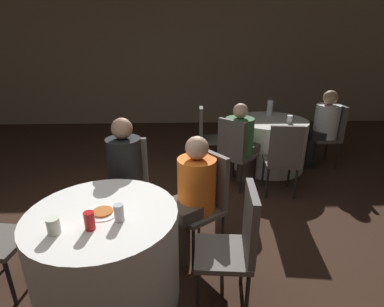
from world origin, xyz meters
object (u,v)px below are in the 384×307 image
(table_near, at_px, (107,256))
(chair_near_northeast, at_px, (205,195))
(table_far, at_px, (269,143))
(chair_far_west, at_px, (206,132))
(chair_far_south, at_px, (283,155))
(soda_can_silver, at_px, (119,213))
(chair_far_southwest, at_px, (234,148))
(soda_can_red, at_px, (89,221))
(pizza_plate_near, at_px, (103,212))
(chair_far_east, at_px, (331,130))
(person_green_jacket, at_px, (241,144))
(person_white_shirt, at_px, (321,128))
(bottle_far, at_px, (270,108))
(person_black_shirt, at_px, (125,180))
(chair_near_north, at_px, (128,177))
(chair_near_east, at_px, (237,239))
(person_orange_shirt, at_px, (190,199))

(table_near, height_order, chair_near_northeast, chair_near_northeast)
(table_far, xyz_separation_m, chair_far_west, (-0.96, 0.04, 0.19))
(chair_far_south, height_order, soda_can_silver, chair_far_south)
(table_near, bearing_deg, chair_far_south, 39.92)
(table_far, xyz_separation_m, chair_far_southwest, (-0.66, -0.70, 0.19))
(soda_can_red, bearing_deg, chair_far_west, 70.28)
(chair_near_northeast, distance_m, pizza_plate_near, 0.96)
(chair_far_east, bearing_deg, chair_far_southwest, 112.04)
(person_green_jacket, height_order, pizza_plate_near, person_green_jacket)
(chair_near_northeast, xyz_separation_m, person_white_shirt, (1.92, 1.92, 0.04))
(person_white_shirt, bearing_deg, soda_can_red, 131.94)
(chair_far_southwest, height_order, bottle_far, bottle_far)
(chair_far_south, bearing_deg, person_white_shirt, 54.03)
(person_black_shirt, bearing_deg, chair_far_southwest, -140.58)
(pizza_plate_near, relative_size, soda_can_silver, 1.87)
(table_far, bearing_deg, soda_can_red, -126.03)
(chair_near_north, xyz_separation_m, chair_near_northeast, (0.75, -0.39, 0.00))
(chair_far_south, distance_m, soda_can_silver, 2.30)
(chair_far_south, relative_size, person_black_shirt, 0.79)
(chair_far_east, height_order, person_green_jacket, person_green_jacket)
(person_black_shirt, relative_size, person_white_shirt, 1.03)
(person_black_shirt, height_order, bottle_far, person_black_shirt)
(chair_near_east, distance_m, bottle_far, 2.99)
(soda_can_red, bearing_deg, person_white_shirt, 44.57)
(pizza_plate_near, relative_size, soda_can_red, 1.87)
(chair_far_south, relative_size, chair_far_southwest, 1.00)
(table_far, bearing_deg, chair_near_northeast, -120.76)
(chair_far_south, height_order, chair_far_southwest, same)
(chair_far_south, bearing_deg, chair_near_northeast, -130.87)
(person_white_shirt, bearing_deg, soda_can_silver, 132.85)
(person_white_shirt, relative_size, pizza_plate_near, 5.10)
(chair_near_north, bearing_deg, person_green_jacket, -144.25)
(chair_far_west, relative_size, pizza_plate_near, 4.15)
(table_near, bearing_deg, chair_near_northeast, 35.93)
(person_black_shirt, bearing_deg, pizza_plate_near, 90.81)
(chair_near_northeast, distance_m, person_black_shirt, 0.79)
(chair_far_east, xyz_separation_m, pizza_plate_near, (-2.84, -2.49, 0.19))
(pizza_plate_near, bearing_deg, person_white_shirt, 42.88)
(chair_far_east, bearing_deg, chair_near_north, 115.91)
(soda_can_red, bearing_deg, chair_far_south, 42.94)
(chair_far_east, distance_m, pizza_plate_near, 3.78)
(table_near, relative_size, chair_far_west, 1.13)
(person_green_jacket, relative_size, person_orange_shirt, 0.99)
(chair_far_west, distance_m, chair_far_east, 1.91)
(person_green_jacket, xyz_separation_m, soda_can_red, (-1.37, -2.06, 0.22))
(chair_near_east, relative_size, person_white_shirt, 0.81)
(table_near, distance_m, chair_near_northeast, 0.97)
(table_near, bearing_deg, soda_can_red, -96.74)
(chair_near_northeast, distance_m, chair_near_east, 0.67)
(table_far, bearing_deg, person_black_shirt, -138.51)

